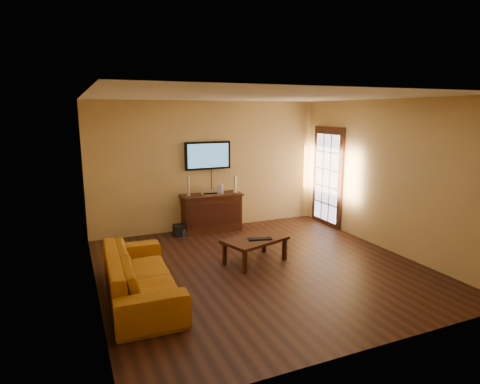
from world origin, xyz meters
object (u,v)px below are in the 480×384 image
subwoofer (179,230)px  coffee_table (255,241)px  sofa (140,267)px  speaker_left (188,187)px  television (208,156)px  media_console (212,212)px  bottle (185,235)px  speaker_right (235,185)px  keyboard (260,239)px  game_console (220,189)px  av_receiver (210,192)px

subwoofer → coffee_table: bearing=-67.2°
sofa → speaker_left: bearing=-26.9°
coffee_table → television: bearing=91.5°
media_console → speaker_left: speaker_left is taller
television → coffee_table: (0.06, -2.20, -1.21)m
bottle → media_console: bearing=30.4°
coffee_table → speaker_left: (-0.54, 2.03, 0.61)m
media_console → coffee_table: bearing=-88.4°
coffee_table → speaker_right: bearing=76.7°
bottle → keyboard: (0.82, -1.66, 0.32)m
sofa → bottle: size_ratio=9.71×
television → game_console: television is taller
television → speaker_right: 0.85m
speaker_right → keyboard: speaker_right is taller
speaker_right → bottle: bearing=-161.4°
coffee_table → bottle: 1.78m
television → coffee_table: television is taller
media_console → coffee_table: (0.06, -2.00, -0.04)m
subwoofer → keyboard: keyboard is taller
game_console → subwoofer: 1.21m
speaker_left → coffee_table: bearing=-75.0°
sofa → subwoofer: bearing=-23.6°
sofa → bottle: sofa is taller
sofa → keyboard: sofa is taller
media_console → sofa: 3.18m
game_console → bottle: game_console is taller
television → av_receiver: bearing=-101.0°
bottle → keyboard: keyboard is taller
sofa → keyboard: 2.07m
coffee_table → av_receiver: size_ratio=3.68×
media_console → bottle: size_ratio=5.68×
television → game_console: bearing=-44.7°
speaker_left → game_console: bearing=-2.1°
sofa → game_console: game_console is taller
speaker_left → keyboard: size_ratio=0.95×
game_console → speaker_left: bearing=158.3°
television → bottle: size_ratio=4.40×
speaker_left → av_receiver: 0.47m
speaker_right → av_receiver: size_ratio=1.11×
media_console → subwoofer: media_console is taller
av_receiver → game_console: bearing=6.6°
coffee_table → keyboard: (0.05, -0.08, 0.06)m
coffee_table → av_receiver: (-0.09, 2.02, 0.46)m
media_console → subwoofer: size_ratio=5.61×
game_console → av_receiver: bearing=157.8°
speaker_left → speaker_right: speaker_left is taller
subwoofer → keyboard: (0.83, -2.01, 0.31)m
coffee_table → game_console: 2.08m
television → speaker_left: (-0.49, -0.17, -0.61)m
media_console → speaker_right: (0.53, 0.00, 0.55)m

